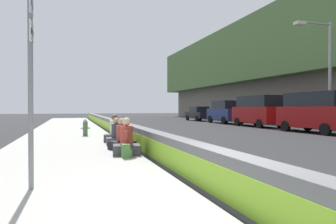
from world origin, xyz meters
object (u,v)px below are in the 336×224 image
at_px(seated_person_rear, 116,136).
at_px(parked_car_midline, 225,112).
at_px(seated_person_middle, 122,140).
at_px(route_sign_post, 31,73).
at_px(seated_person_foreground, 127,143).
at_px(parked_car_fourth, 258,110).
at_px(backpack, 126,151).
at_px(parked_car_far, 199,114).
at_px(fire_hydrant, 85,127).
at_px(parked_car_third, 316,111).
at_px(seated_person_far, 115,133).
at_px(street_lamp, 324,65).

relative_size(seated_person_rear, parked_car_midline, 0.22).
xyz_separation_m(seated_person_middle, seated_person_rear, (1.32, 0.00, -0.01)).
height_order(route_sign_post, seated_person_foreground, route_sign_post).
bearing_deg(seated_person_foreground, route_sign_post, 146.05).
bearing_deg(parked_car_fourth, route_sign_post, 135.90).
bearing_deg(backpack, parked_car_far, -27.61).
bearing_deg(parked_car_midline, fire_hydrant, 128.69).
distance_m(seated_person_middle, seated_person_rear, 1.32).
bearing_deg(parked_car_third, parked_car_fourth, -0.84).
relative_size(route_sign_post, seated_person_far, 3.08).
bearing_deg(seated_person_rear, fire_hydrant, 12.48).
distance_m(seated_person_rear, parked_car_fourth, 16.46).
height_order(seated_person_foreground, parked_car_third, parked_car_third).
relative_size(seated_person_rear, backpack, 2.65).
distance_m(seated_person_rear, parked_car_third, 13.49).
xyz_separation_m(fire_hydrant, street_lamp, (-0.40, -15.00, 3.80)).
relative_size(seated_person_middle, parked_car_fourth, 0.21).
bearing_deg(parked_car_fourth, seated_person_far, 123.92).
bearing_deg(fire_hydrant, route_sign_post, 172.33).
distance_m(seated_person_rear, street_lamp, 15.10).
bearing_deg(fire_hydrant, seated_person_middle, -170.32).
height_order(seated_person_foreground, seated_person_rear, seated_person_foreground).
bearing_deg(fire_hydrant, seated_person_foreground, -172.44).
distance_m(seated_person_middle, parked_car_far, 26.89).
bearing_deg(seated_person_rear, parked_car_third, -74.75).
bearing_deg(parked_car_fourth, parked_car_far, 0.05).
distance_m(seated_person_rear, parked_car_far, 25.75).
height_order(seated_person_far, parked_car_fourth, parked_car_fourth).
relative_size(seated_person_middle, seated_person_far, 0.93).
bearing_deg(seated_person_far, seated_person_foreground, 177.81).
bearing_deg(seated_person_foreground, fire_hydrant, 7.56).
distance_m(route_sign_post, street_lamp, 19.33).
bearing_deg(parked_car_midline, seated_person_far, 137.96).
bearing_deg(parked_car_midline, seated_person_rear, 140.04).
relative_size(seated_person_foreground, seated_person_rear, 1.08).
height_order(seated_person_far, parked_car_third, parked_car_third).
bearing_deg(seated_person_rear, street_lamp, -74.15).
xyz_separation_m(seated_person_rear, backpack, (-3.12, 0.17, -0.14)).
distance_m(fire_hydrant, seated_person_foreground, 7.00).
relative_size(route_sign_post, parked_car_third, 0.70).
relative_size(seated_person_foreground, parked_car_far, 0.25).
bearing_deg(parked_car_far, fire_hydrant, 141.72).
xyz_separation_m(route_sign_post, seated_person_foreground, (3.45, -2.32, -1.71)).
relative_size(backpack, parked_car_fourth, 0.08).
height_order(backpack, parked_car_third, parked_car_third).
xyz_separation_m(seated_person_far, parked_car_midline, (14.49, -13.06, 0.68)).
bearing_deg(route_sign_post, seated_person_far, -18.86).
xyz_separation_m(fire_hydrant, parked_car_midline, (11.31, -14.13, 0.60)).
bearing_deg(fire_hydrant, parked_car_fourth, -68.42).
distance_m(seated_person_rear, backpack, 3.13).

